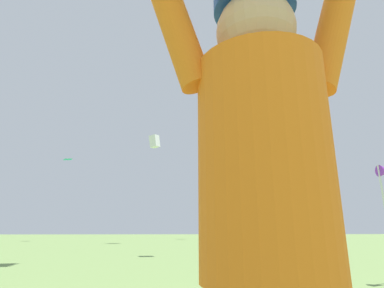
# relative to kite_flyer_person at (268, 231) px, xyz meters

# --- Properties ---
(kite_flyer_person) EXTENTS (0.81, 0.34, 1.92)m
(kite_flyer_person) POSITION_rel_kite_flyer_person_xyz_m (0.00, 0.00, 0.00)
(kite_flyer_person) COLOR #424751
(kite_flyer_person) RESTS_ON ground
(distant_kite_orange_high_left) EXTENTS (0.95, 0.99, 1.10)m
(distant_kite_orange_high_left) POSITION_rel_kite_flyer_person_xyz_m (7.63, 32.92, 19.81)
(distant_kite_orange_high_left) COLOR orange
(distant_kite_magenta_far_center) EXTENTS (0.78, 0.76, 0.29)m
(distant_kite_magenta_far_center) POSITION_rel_kite_flyer_person_xyz_m (11.23, 30.66, 10.31)
(distant_kite_magenta_far_center) COLOR #DB2393
(distant_kite_red_mid_left) EXTENTS (0.77, 0.76, 0.24)m
(distant_kite_red_mid_left) POSITION_rel_kite_flyer_person_xyz_m (1.16, 11.92, 5.92)
(distant_kite_red_mid_left) COLOR red
(distant_kite_teal_low_left) EXTENTS (0.84, 0.85, 0.22)m
(distant_kite_teal_low_left) POSITION_rel_kite_flyer_person_xyz_m (-9.60, 27.04, 6.10)
(distant_kite_teal_low_left) COLOR #19B2AD
(distant_kite_white_high_right) EXTENTS (0.91, 0.83, 1.03)m
(distant_kite_white_high_right) POSITION_rel_kite_flyer_person_xyz_m (-1.61, 22.42, 6.58)
(distant_kite_white_high_right) COLOR white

